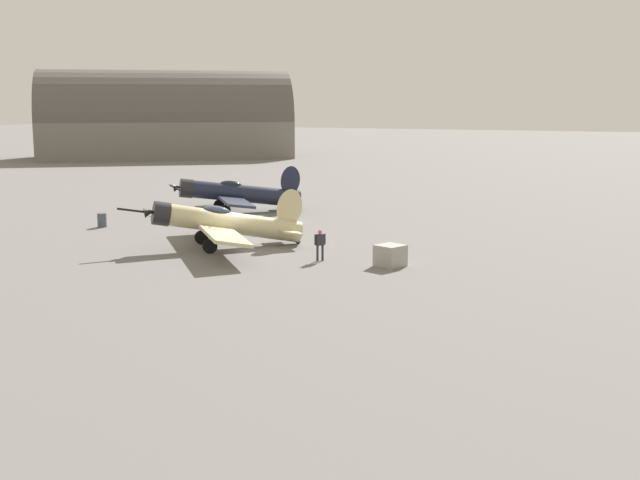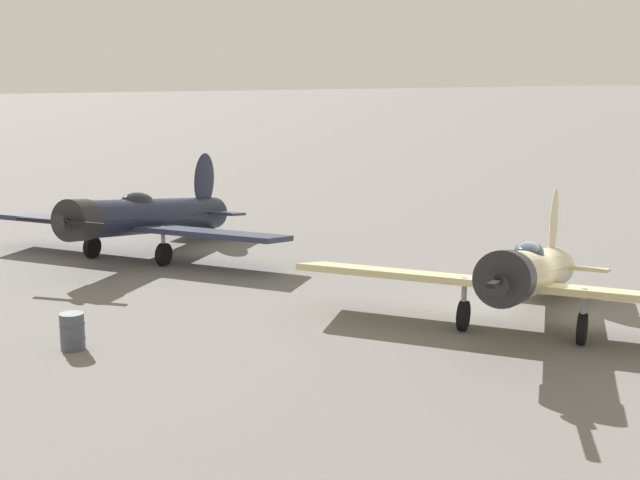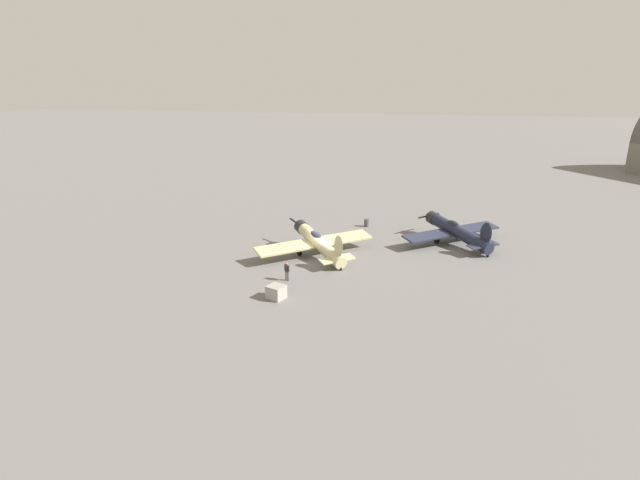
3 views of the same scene
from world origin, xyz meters
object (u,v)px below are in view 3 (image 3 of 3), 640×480
equipment_crate (276,292)px  fuel_drum (367,223)px  airplane_mid_apron (456,231)px  airplane_foreground (318,242)px  ground_crew_mechanic (287,270)px

equipment_crate → fuel_drum: (4.50, 21.65, -0.09)m
equipment_crate → fuel_drum: 22.11m
airplane_mid_apron → fuel_drum: airplane_mid_apron is taller
airplane_mid_apron → equipment_crate: (-14.37, -17.15, -0.88)m
airplane_foreground → ground_crew_mechanic: bearing=128.2°
ground_crew_mechanic → airplane_foreground: bearing=29.4°
airplane_mid_apron → ground_crew_mechanic: 19.75m
airplane_mid_apron → equipment_crate: size_ratio=6.29×
airplane_foreground → equipment_crate: 10.47m
fuel_drum → equipment_crate: bearing=-101.7°
ground_crew_mechanic → equipment_crate: size_ratio=1.01×
ground_crew_mechanic → fuel_drum: ground_crew_mechanic is taller
airplane_foreground → airplane_mid_apron: bearing=-103.9°
ground_crew_mechanic → equipment_crate: bearing=-137.1°
airplane_foreground → fuel_drum: airplane_foreground is taller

